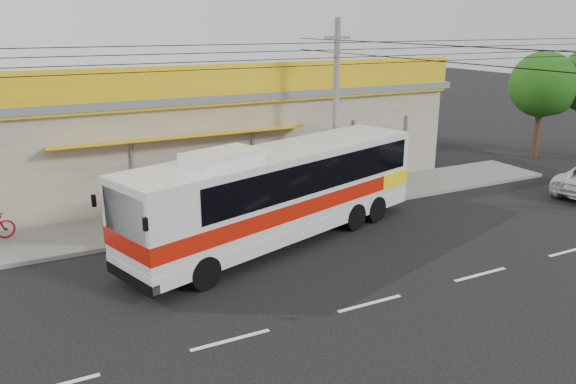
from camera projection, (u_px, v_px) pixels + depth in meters
ground at (323, 269)px, 17.19m from camera, size 120.00×120.00×0.00m
sidewalk at (247, 211)px, 22.29m from camera, size 30.00×3.20×0.15m
lane_markings at (370, 304)px, 15.06m from camera, size 50.00×0.12×0.01m
storefront_building at (200, 132)px, 26.37m from camera, size 22.60×9.20×5.70m
coach_bus at (284, 187)px, 18.94m from camera, size 11.75×5.90×3.56m
utility_pole at (337, 53)px, 21.62m from camera, size 34.00×14.00×7.43m
tree_near at (545, 87)px, 30.20m from camera, size 3.50×3.50×5.81m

